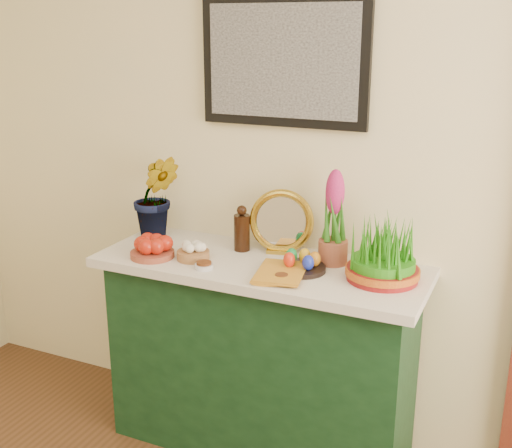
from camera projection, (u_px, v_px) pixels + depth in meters
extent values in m
cube|color=beige|center=(330.00, 148.00, 2.69)|extent=(4.00, 0.04, 2.70)
cube|color=black|center=(284.00, 61.00, 2.66)|extent=(0.74, 0.03, 0.54)
cube|color=#A5A5A5|center=(282.00, 61.00, 2.64)|extent=(0.66, 0.01, 0.46)
cube|color=#163D1E|center=(261.00, 360.00, 2.84)|extent=(1.30, 0.45, 0.85)
cube|color=silver|center=(261.00, 266.00, 2.71)|extent=(1.40, 0.55, 0.04)
imported|color=#2A6D19|center=(156.00, 183.00, 2.95)|extent=(0.34, 0.32, 0.52)
cylinder|color=brown|center=(152.00, 254.00, 2.75)|extent=(0.19, 0.19, 0.03)
cylinder|color=#B07547|center=(193.00, 255.00, 2.72)|extent=(0.18, 0.18, 0.04)
cylinder|color=black|center=(242.00, 233.00, 2.82)|extent=(0.07, 0.07, 0.16)
sphere|color=black|center=(242.00, 210.00, 2.79)|extent=(0.04, 0.04, 0.04)
cube|color=gold|center=(280.00, 251.00, 2.80)|extent=(0.12, 0.08, 0.02)
torus|color=gold|center=(281.00, 221.00, 2.78)|extent=(0.29, 0.13, 0.28)
cylinder|color=silver|center=(281.00, 221.00, 2.77)|extent=(0.21, 0.08, 0.21)
imported|color=orange|center=(258.00, 270.00, 2.56)|extent=(0.21, 0.28, 0.03)
cylinder|color=silver|center=(204.00, 266.00, 2.62)|extent=(0.08, 0.08, 0.02)
cylinder|color=#592D14|center=(204.00, 263.00, 2.62)|extent=(0.06, 0.06, 0.01)
cylinder|color=silver|center=(282.00, 279.00, 2.50)|extent=(0.06, 0.06, 0.02)
cylinder|color=#592D14|center=(282.00, 275.00, 2.49)|extent=(0.05, 0.05, 0.01)
cylinder|color=black|center=(301.00, 268.00, 2.60)|extent=(0.24, 0.24, 0.02)
ellipsoid|color=red|center=(289.00, 260.00, 2.58)|extent=(0.05, 0.05, 0.06)
ellipsoid|color=#1A2BB7|center=(308.00, 263.00, 2.54)|extent=(0.05, 0.05, 0.06)
ellipsoid|color=gold|center=(305.00, 256.00, 2.62)|extent=(0.05, 0.05, 0.06)
ellipsoid|color=#18883D|center=(292.00, 255.00, 2.62)|extent=(0.05, 0.05, 0.06)
ellipsoid|color=orange|center=(315.00, 259.00, 2.58)|extent=(0.05, 0.05, 0.06)
cylinder|color=#9C5239|center=(333.00, 252.00, 2.67)|extent=(0.12, 0.12, 0.10)
ellipsoid|color=#CE297B|center=(335.00, 192.00, 2.59)|extent=(0.08, 0.08, 0.19)
cylinder|color=maroon|center=(382.00, 274.00, 2.50)|extent=(0.28, 0.28, 0.05)
cylinder|color=maroon|center=(382.00, 271.00, 2.50)|extent=(0.29, 0.29, 0.03)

